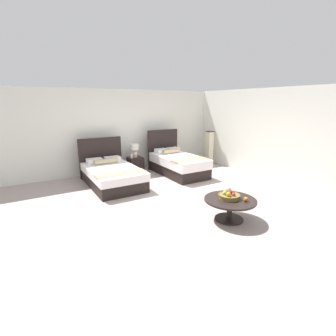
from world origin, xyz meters
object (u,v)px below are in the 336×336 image
nightstand (135,165)px  loose_apple (230,192)px  coffee_table (230,204)px  loose_orange (246,199)px  floor_lamp_corner (210,148)px  vase (132,156)px  fruit_bowl (229,195)px  table_lamp (135,149)px  bed_near_corner (177,164)px  bed_near_window (112,175)px

nightstand → loose_apple: (0.37, -3.89, 0.21)m
nightstand → coffee_table: size_ratio=0.51×
loose_orange → floor_lamp_corner: size_ratio=0.07×
loose_orange → floor_lamp_corner: floor_lamp_corner is taller
vase → loose_orange: size_ratio=1.66×
fruit_bowl → floor_lamp_corner: 4.66m
nightstand → table_lamp: table_lamp is taller
table_lamp → loose_orange: bearing=-85.6°
nightstand → floor_lamp_corner: bearing=-5.4°
bed_near_corner → vase: 1.48m
loose_apple → loose_orange: bearing=-95.3°
nightstand → floor_lamp_corner: 2.91m
table_lamp → vase: 0.25m
bed_near_corner → loose_apple: bed_near_corner is taller
nightstand → fruit_bowl: bearing=-87.6°
bed_near_window → floor_lamp_corner: 4.01m
bed_near_window → loose_apple: bearing=-64.6°
table_lamp → loose_orange: 4.39m
table_lamp → fruit_bowl: table_lamp is taller
fruit_bowl → bed_near_window: bearing=111.1°
coffee_table → fruit_bowl: bearing=86.9°
bed_near_window → nightstand: 1.36m
nightstand → fruit_bowl: size_ratio=1.23×
coffee_table → floor_lamp_corner: bearing=54.7°
table_lamp → floor_lamp_corner: 2.90m
fruit_bowl → loose_orange: size_ratio=4.92×
table_lamp → coffee_table: bearing=-87.7°
nightstand → bed_near_corner: bearing=-37.4°
bed_near_corner → fruit_bowl: (-0.92, -3.23, 0.16)m
coffee_table → loose_orange: size_ratio=11.83×
loose_apple → loose_orange: loose_orange is taller
fruit_bowl → loose_apple: (0.20, 0.17, -0.03)m
loose_orange → bed_near_corner: bearing=77.8°
loose_apple → loose_orange: (-0.04, -0.45, 0.00)m
bed_near_window → bed_near_corner: 2.17m
loose_orange → vase: bearing=96.3°
bed_near_window → vase: bearing=39.9°
coffee_table → loose_orange: (0.16, -0.24, 0.14)m
loose_apple → loose_orange: size_ratio=0.94×
nightstand → loose_orange: bearing=-85.6°
coffee_table → loose_apple: 0.33m
fruit_bowl → loose_orange: (0.16, -0.28, -0.03)m
table_lamp → loose_orange: (0.33, -4.36, -0.31)m
bed_near_corner → fruit_bowl: 3.36m
bed_near_window → table_lamp: (1.08, 0.85, 0.49)m
coffee_table → nightstand: bearing=92.3°
nightstand → vase: size_ratio=3.63×
bed_near_window → vase: (0.94, 0.79, 0.29)m
table_lamp → vase: (-0.14, -0.06, -0.20)m
table_lamp → fruit_bowl: size_ratio=1.04×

